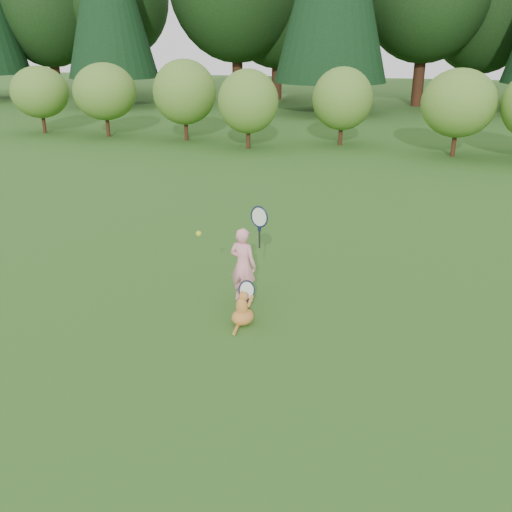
% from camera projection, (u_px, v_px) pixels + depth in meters
% --- Properties ---
extents(ground, '(100.00, 100.00, 0.00)m').
position_uv_depth(ground, '(225.00, 326.00, 7.38)').
color(ground, '#295116').
rests_on(ground, ground).
extents(shrub_row, '(28.00, 3.00, 2.80)m').
position_uv_depth(shrub_row, '(350.00, 106.00, 18.57)').
color(shrub_row, '#597D27').
rests_on(shrub_row, ground).
extents(child, '(0.62, 0.35, 1.62)m').
position_uv_depth(child, '(243.00, 264.00, 7.89)').
color(child, pink).
rests_on(child, ground).
extents(cat, '(0.44, 0.70, 0.62)m').
position_uv_depth(cat, '(243.00, 307.00, 7.38)').
color(cat, '#C16225').
rests_on(cat, ground).
extents(tennis_ball, '(0.07, 0.07, 0.07)m').
position_uv_depth(tennis_ball, '(199.00, 234.00, 7.17)').
color(tennis_ball, '#ACD519').
rests_on(tennis_ball, ground).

